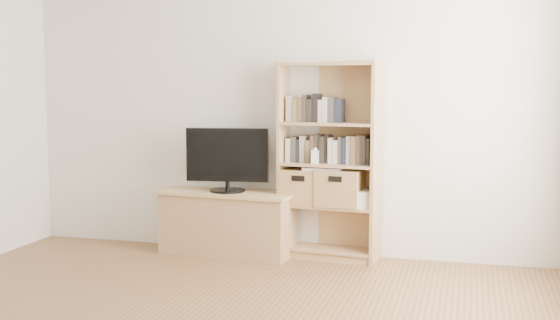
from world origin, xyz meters
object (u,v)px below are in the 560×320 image
at_px(bookshelf, 329,161).
at_px(basket_left, 304,186).
at_px(tv_stand, 228,224).
at_px(baby_monitor, 315,157).
at_px(television, 227,160).
at_px(basket_right, 340,187).
at_px(laptop, 324,169).

xyz_separation_m(bookshelf, basket_left, (-0.21, 0.02, -0.22)).
bearing_deg(tv_stand, bookshelf, 9.72).
xyz_separation_m(bookshelf, baby_monitor, (-0.10, -0.08, 0.04)).
bearing_deg(television, bookshelf, -3.84).
distance_m(tv_stand, baby_monitor, 0.95).
height_order(television, basket_right, television).
distance_m(tv_stand, television, 0.55).
relative_size(basket_left, laptop, 1.11).
xyz_separation_m(television, baby_monitor, (0.75, -0.02, 0.04)).
bearing_deg(tv_stand, television, 5.43).
bearing_deg(basket_right, baby_monitor, -155.68).
distance_m(television, baby_monitor, 0.75).
xyz_separation_m(bookshelf, television, (-0.85, -0.06, -0.01)).
height_order(basket_right, laptop, laptop).
bearing_deg(basket_right, laptop, -176.98).
xyz_separation_m(tv_stand, laptop, (0.81, 0.06, 0.49)).
bearing_deg(basket_left, television, -168.04).
height_order(bookshelf, baby_monitor, bookshelf).
relative_size(tv_stand, laptop, 3.55).
relative_size(baby_monitor, basket_left, 0.31).
bearing_deg(baby_monitor, tv_stand, 179.24).
relative_size(baby_monitor, basket_right, 0.30).
height_order(bookshelf, basket_right, bookshelf).
bearing_deg(television, basket_right, -5.14).
bearing_deg(basket_left, bookshelf, 0.26).
relative_size(basket_left, basket_right, 0.96).
relative_size(television, basket_right, 1.93).
distance_m(basket_right, laptop, 0.20).
relative_size(baby_monitor, laptop, 0.35).
distance_m(bookshelf, television, 0.85).
bearing_deg(laptop, bookshelf, 14.97).
xyz_separation_m(basket_left, laptop, (0.18, -0.02, 0.15)).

